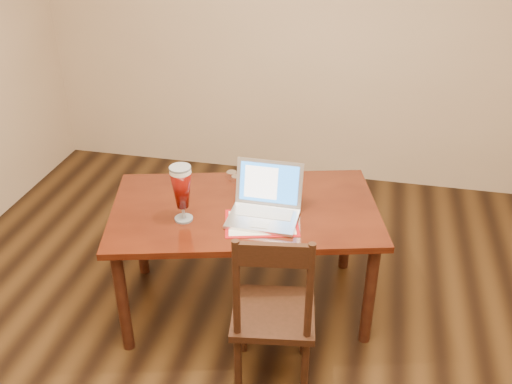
# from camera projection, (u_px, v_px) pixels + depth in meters

# --- Properties ---
(room_shell) EXTENTS (4.51, 5.01, 2.71)m
(room_shell) POSITION_uv_depth(u_px,v_px,m) (253.00, 54.00, 1.87)
(room_shell) COLOR tan
(room_shell) RESTS_ON ground
(dining_table) EXTENTS (1.60, 1.15, 0.99)m
(dining_table) POSITION_uv_depth(u_px,v_px,m) (243.00, 218.00, 3.13)
(dining_table) COLOR #4A1809
(dining_table) RESTS_ON ground
(dining_chair) EXTENTS (0.45, 0.43, 0.94)m
(dining_chair) POSITION_uv_depth(u_px,v_px,m) (273.00, 313.00, 2.72)
(dining_chair) COLOR black
(dining_chair) RESTS_ON ground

